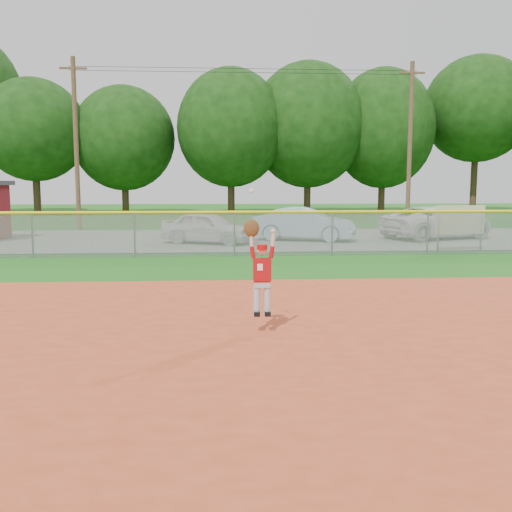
{
  "coord_description": "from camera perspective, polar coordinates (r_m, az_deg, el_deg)",
  "views": [
    {
      "loc": [
        -0.55,
        -9.15,
        2.46
      ],
      "look_at": [
        0.16,
        1.46,
        1.1
      ],
      "focal_mm": 40.0,
      "sensor_mm": 36.0,
      "label": 1
    }
  ],
  "objects": [
    {
      "name": "tree_line",
      "position": [
        47.35,
        -2.03,
        13.42
      ],
      "size": [
        62.37,
        13.0,
        14.43
      ],
      "color": "#422D1C",
      "rests_on": "ground"
    },
    {
      "name": "ballplayer",
      "position": [
        9.23,
        0.46,
        -1.21
      ],
      "size": [
        0.52,
        0.22,
        2.06
      ],
      "color": "silver",
      "rests_on": "ground"
    },
    {
      "name": "clay_infield",
      "position": [
        6.64,
        1.25,
        -14.27
      ],
      "size": [
        24.0,
        16.0,
        0.04
      ],
      "primitive_type": "cube",
      "color": "#A93B1E",
      "rests_on": "ground"
    },
    {
      "name": "car_white_b",
      "position": [
        26.53,
        17.67,
        3.22
      ],
      "size": [
        5.64,
        4.07,
        1.43
      ],
      "primitive_type": "imported",
      "rotation": [
        0.0,
        0.0,
        1.94
      ],
      "color": "white",
      "rests_on": "parking_strip"
    },
    {
      "name": "car_blue",
      "position": [
        24.49,
        4.86,
        3.22
      ],
      "size": [
        4.55,
        2.85,
        1.42
      ],
      "primitive_type": "imported",
      "rotation": [
        0.0,
        0.0,
        1.23
      ],
      "color": "#85B0C7",
      "rests_on": "parking_strip"
    },
    {
      "name": "ground",
      "position": [
        9.49,
        -0.37,
        -7.73
      ],
      "size": [
        120.0,
        120.0,
        0.0
      ],
      "primitive_type": "plane",
      "color": "#195613",
      "rests_on": "ground"
    },
    {
      "name": "parking_strip",
      "position": [
        25.27,
        -2.56,
        1.72
      ],
      "size": [
        44.0,
        10.0,
        0.03
      ],
      "primitive_type": "cube",
      "color": "slate",
      "rests_on": "ground"
    },
    {
      "name": "sponsor_sign",
      "position": [
        21.96,
        19.76,
        3.3
      ],
      "size": [
        1.87,
        0.21,
        1.67
      ],
      "color": "gray",
      "rests_on": "ground"
    },
    {
      "name": "car_white_a",
      "position": [
        23.27,
        -4.84,
        2.87
      ],
      "size": [
        4.11,
        2.94,
        1.3
      ],
      "primitive_type": "imported",
      "rotation": [
        0.0,
        0.0,
        1.16
      ],
      "color": "silver",
      "rests_on": "parking_strip"
    },
    {
      "name": "power_lines",
      "position": [
        31.27,
        -0.99,
        11.34
      ],
      "size": [
        19.4,
        0.24,
        9.0
      ],
      "color": "#4C3823",
      "rests_on": "ground"
    },
    {
      "name": "outfield_fence",
      "position": [
        19.22,
        -2.17,
        2.57
      ],
      "size": [
        40.06,
        0.1,
        1.55
      ],
      "color": "gray",
      "rests_on": "ground"
    }
  ]
}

